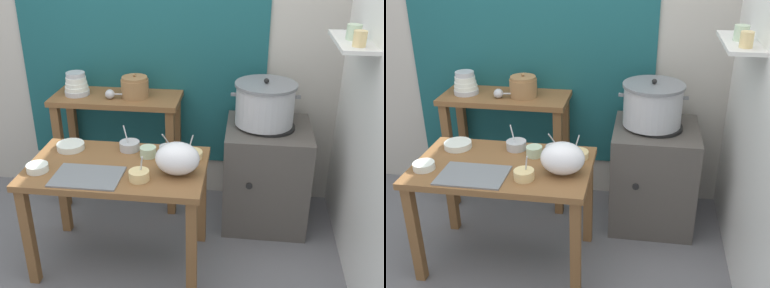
{
  "view_description": "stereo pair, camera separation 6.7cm",
  "coord_description": "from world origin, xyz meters",
  "views": [
    {
      "loc": [
        0.66,
        -2.37,
        2.06
      ],
      "look_at": [
        0.34,
        0.23,
        0.82
      ],
      "focal_mm": 43.43,
      "sensor_mm": 36.0,
      "label": 1
    },
    {
      "loc": [
        0.73,
        -2.36,
        2.06
      ],
      "look_at": [
        0.34,
        0.23,
        0.82
      ],
      "focal_mm": 43.43,
      "sensor_mm": 36.0,
      "label": 2
    }
  ],
  "objects": [
    {
      "name": "prep_bowl_5",
      "position": [
        0.17,
        0.3,
        0.74
      ],
      "size": [
        0.11,
        0.11,
        0.14
      ],
      "color": "#B7BABF",
      "rests_on": "prep_table"
    },
    {
      "name": "prep_bowl_4",
      "position": [
        -0.47,
        0.27,
        0.74
      ],
      "size": [
        0.18,
        0.18,
        0.04
      ],
      "color": "silver",
      "rests_on": "prep_table"
    },
    {
      "name": "bowl_stack_enamel",
      "position": [
        -0.61,
        0.83,
        0.98
      ],
      "size": [
        0.18,
        0.18,
        0.17
      ],
      "color": "#B7BABF",
      "rests_on": "back_shelf_table"
    },
    {
      "name": "back_shelf_table",
      "position": [
        -0.31,
        0.83,
        0.68
      ],
      "size": [
        0.96,
        0.4,
        0.9
      ],
      "color": "brown",
      "rests_on": "ground"
    },
    {
      "name": "clay_pot",
      "position": [
        -0.16,
        0.83,
        0.98
      ],
      "size": [
        0.2,
        0.2,
        0.18
      ],
      "color": "olive",
      "rests_on": "back_shelf_table"
    },
    {
      "name": "stove_block",
      "position": [
        0.83,
        0.7,
        0.38
      ],
      "size": [
        0.6,
        0.61,
        0.78
      ],
      "color": "#4C4742",
      "rests_on": "ground"
    },
    {
      "name": "plastic_bag",
      "position": [
        0.28,
        0.03,
        0.82
      ],
      "size": [
        0.26,
        0.22,
        0.2
      ],
      "primitive_type": "ellipsoid",
      "color": "white",
      "rests_on": "prep_table"
    },
    {
      "name": "prep_table",
      "position": [
        -0.11,
        0.08,
        0.61
      ],
      "size": [
        1.1,
        0.66,
        0.72
      ],
      "color": "brown",
      "rests_on": "ground"
    },
    {
      "name": "prep_bowl_3",
      "position": [
        0.33,
        0.24,
        0.74
      ],
      "size": [
        0.14,
        0.14,
        0.14
      ],
      "color": "#E5C684",
      "rests_on": "prep_table"
    },
    {
      "name": "steamer_pot",
      "position": [
        0.79,
        0.72,
        0.93
      ],
      "size": [
        0.48,
        0.43,
        0.33
      ],
      "color": "#B7BABF",
      "rests_on": "stove_block"
    },
    {
      "name": "prep_bowl_2",
      "position": [
        -0.08,
        0.3,
        0.75
      ],
      "size": [
        0.13,
        0.13,
        0.17
      ],
      "color": "#B7BABF",
      "rests_on": "prep_table"
    },
    {
      "name": "prep_bowl_6",
      "position": [
        0.07,
        -0.08,
        0.75
      ],
      "size": [
        0.12,
        0.12,
        0.16
      ],
      "color": "#E5C684",
      "rests_on": "prep_table"
    },
    {
      "name": "wall_back",
      "position": [
        0.08,
        1.1,
        1.3
      ],
      "size": [
        4.4,
        0.12,
        2.6
      ],
      "color": "#B2ADA3",
      "rests_on": "ground"
    },
    {
      "name": "prep_bowl_0",
      "position": [
        -0.56,
        -0.05,
        0.74
      ],
      "size": [
        0.13,
        0.13,
        0.04
      ],
      "color": "silver",
      "rests_on": "prep_table"
    },
    {
      "name": "ground_plane",
      "position": [
        0.0,
        0.0,
        0.0
      ],
      "size": [
        9.0,
        9.0,
        0.0
      ],
      "primitive_type": "plane",
      "color": "slate"
    },
    {
      "name": "prep_bowl_1",
      "position": [
        0.06,
        0.23,
        0.75
      ],
      "size": [
        0.1,
        0.1,
        0.06
      ],
      "color": "#B7D1AD",
      "rests_on": "prep_table"
    },
    {
      "name": "serving_tray",
      "position": [
        -0.24,
        -0.09,
        0.72
      ],
      "size": [
        0.4,
        0.28,
        0.01
      ],
      "primitive_type": "cube",
      "color": "slate",
      "rests_on": "prep_table"
    },
    {
      "name": "ladle",
      "position": [
        -0.33,
        0.77,
        0.94
      ],
      "size": [
        0.26,
        0.07,
        0.07
      ],
      "color": "#B7BABF",
      "rests_on": "back_shelf_table"
    },
    {
      "name": "wall_right",
      "position": [
        1.4,
        0.2,
        1.3
      ],
      "size": [
        0.3,
        3.2,
        2.6
      ],
      "color": "white",
      "rests_on": "ground"
    }
  ]
}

